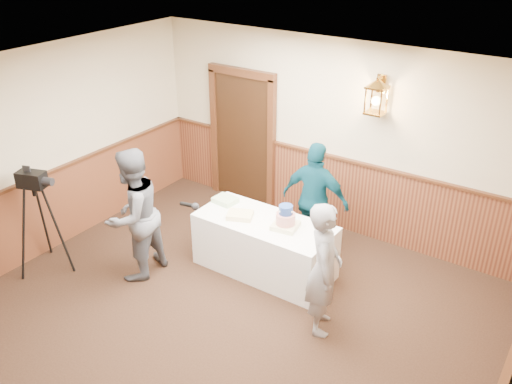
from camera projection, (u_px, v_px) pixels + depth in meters
ground at (180, 361)px, 5.75m from camera, size 7.00×7.00×0.00m
room_shell at (196, 218)px, 5.43m from camera, size 6.02×7.02×2.81m
display_table at (265, 246)px, 7.07m from camera, size 1.80×0.80×0.75m
tiered_cake at (286, 219)px, 6.70m from camera, size 0.34×0.34×0.31m
sheet_cake_yellow at (240, 215)px, 6.97m from camera, size 0.39×0.35×0.07m
sheet_cake_green at (225, 200)px, 7.33m from camera, size 0.32×0.26×0.07m
interviewer at (133, 215)px, 6.78m from camera, size 1.52×0.88×1.75m
baker at (324, 269)px, 5.88m from camera, size 0.60×0.69×1.59m
assistant_p at (315, 200)px, 7.28m from camera, size 0.98×0.45×1.63m
tv_camera_rig at (41, 226)px, 7.00m from camera, size 0.55×0.52×1.41m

